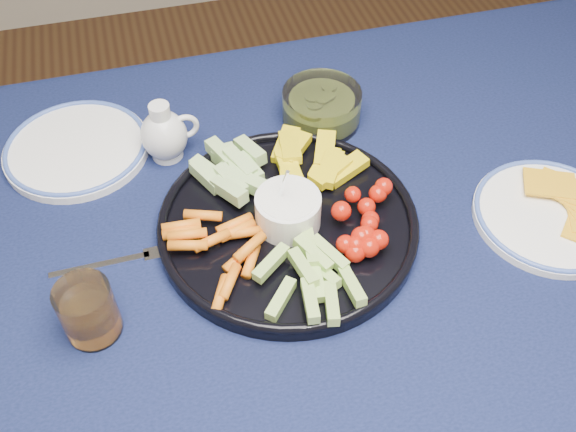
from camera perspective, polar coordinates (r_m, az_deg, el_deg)
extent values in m
cylinder|color=#53371B|center=(1.67, 20.63, 3.67)|extent=(0.07, 0.07, 0.70)
cube|color=#53371B|center=(0.90, 0.15, -6.09)|extent=(1.60, 1.00, 0.04)
cube|color=black|center=(0.88, 0.15, -5.22)|extent=(1.66, 1.06, 0.01)
cube|color=black|center=(1.34, -5.89, 8.89)|extent=(1.66, 0.01, 0.30)
cylinder|color=black|center=(0.92, 0.00, -0.87)|extent=(0.37, 0.37, 0.02)
torus|color=black|center=(0.91, 0.00, -0.37)|extent=(0.37, 0.37, 0.01)
cylinder|color=white|center=(0.89, 0.00, 0.49)|extent=(0.09, 0.09, 0.05)
cylinder|color=white|center=(0.88, 0.00, 1.38)|extent=(0.08, 0.08, 0.01)
cylinder|color=white|center=(1.04, -10.66, 5.53)|extent=(0.05, 0.05, 0.01)
ellipsoid|color=white|center=(1.02, -10.95, 7.06)|extent=(0.07, 0.07, 0.08)
cylinder|color=white|center=(0.99, -11.31, 8.90)|extent=(0.03, 0.03, 0.03)
torus|color=white|center=(1.02, -9.14, 7.85)|extent=(0.05, 0.01, 0.05)
torus|color=#415EB7|center=(1.00, -11.18, 8.26)|extent=(0.04, 0.04, 0.00)
cylinder|color=silver|center=(1.07, 2.99, 9.66)|extent=(0.13, 0.13, 0.06)
cylinder|color=#5A681D|center=(1.08, 2.97, 9.21)|extent=(0.11, 0.11, 0.03)
cylinder|color=white|center=(1.01, 22.23, -0.01)|extent=(0.22, 0.22, 0.01)
torus|color=#415EB7|center=(1.00, 22.34, 0.26)|extent=(0.22, 0.22, 0.01)
cylinder|color=silver|center=(0.83, -17.33, -8.06)|extent=(0.07, 0.07, 0.08)
cylinder|color=orange|center=(0.84, -17.05, -8.75)|extent=(0.06, 0.06, 0.04)
cube|color=white|center=(0.92, -16.39, -4.24)|extent=(0.14, 0.01, 0.00)
cube|color=white|center=(0.91, -11.63, -3.26)|extent=(0.03, 0.02, 0.00)
cube|color=white|center=(0.97, 22.19, -2.61)|extent=(0.13, 0.06, 0.00)
cylinder|color=white|center=(1.08, -18.25, 5.64)|extent=(0.23, 0.23, 0.01)
torus|color=#415EB7|center=(1.08, -18.35, 5.95)|extent=(0.22, 0.22, 0.01)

